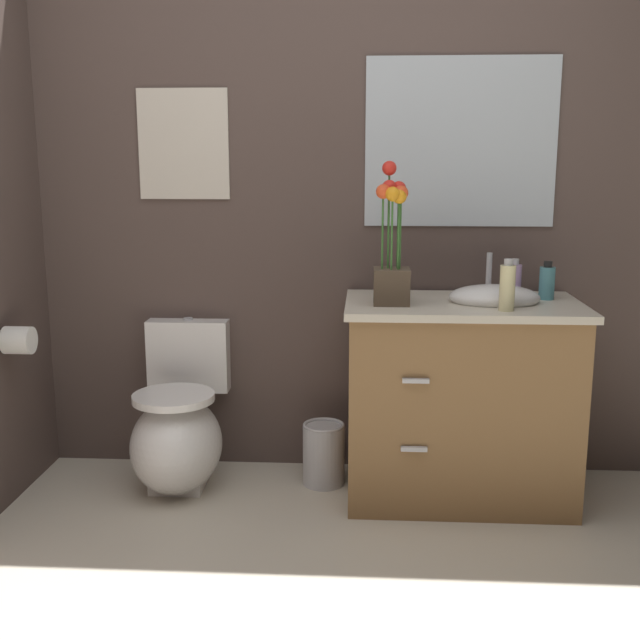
{
  "coord_description": "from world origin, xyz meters",
  "views": [
    {
      "loc": [
        0.17,
        -1.84,
        1.37
      ],
      "look_at": [
        -0.01,
        1.18,
        0.75
      ],
      "focal_mm": 43.54,
      "sensor_mm": 36.0,
      "label": 1
    }
  ],
  "objects_px": {
    "vanity_cabinet": "(461,398)",
    "soap_bottle": "(507,287)",
    "trash_bin": "(324,453)",
    "hand_wash_bottle": "(514,280)",
    "toilet_paper_roll": "(19,340)",
    "lotion_bottle": "(547,282)",
    "flower_vase": "(392,256)",
    "wall_poster": "(183,144)",
    "toilet": "(179,431)",
    "wall_mirror": "(461,142)"
  },
  "relations": [
    {
      "from": "soap_bottle",
      "to": "hand_wash_bottle",
      "type": "height_order",
      "value": "soap_bottle"
    },
    {
      "from": "lotion_bottle",
      "to": "toilet_paper_roll",
      "type": "distance_m",
      "value": 2.13
    },
    {
      "from": "toilet",
      "to": "vanity_cabinet",
      "type": "relative_size",
      "value": 0.69
    },
    {
      "from": "soap_bottle",
      "to": "toilet",
      "type": "bearing_deg",
      "value": 171.38
    },
    {
      "from": "hand_wash_bottle",
      "to": "wall_poster",
      "type": "distance_m",
      "value": 1.51
    },
    {
      "from": "flower_vase",
      "to": "wall_poster",
      "type": "distance_m",
      "value": 1.05
    },
    {
      "from": "vanity_cabinet",
      "to": "toilet_paper_roll",
      "type": "xyz_separation_m",
      "value": [
        -1.76,
        -0.17,
        0.26
      ]
    },
    {
      "from": "hand_wash_bottle",
      "to": "trash_bin",
      "type": "distance_m",
      "value": 1.09
    },
    {
      "from": "flower_vase",
      "to": "soap_bottle",
      "type": "distance_m",
      "value": 0.45
    },
    {
      "from": "flower_vase",
      "to": "wall_poster",
      "type": "relative_size",
      "value": 1.19
    },
    {
      "from": "toilet",
      "to": "soap_bottle",
      "type": "relative_size",
      "value": 3.53
    },
    {
      "from": "toilet",
      "to": "soap_bottle",
      "type": "distance_m",
      "value": 1.49
    },
    {
      "from": "lotion_bottle",
      "to": "hand_wash_bottle",
      "type": "relative_size",
      "value": 0.97
    },
    {
      "from": "vanity_cabinet",
      "to": "hand_wash_bottle",
      "type": "distance_m",
      "value": 0.53
    },
    {
      "from": "toilet",
      "to": "lotion_bottle",
      "type": "bearing_deg",
      "value": 2.13
    },
    {
      "from": "soap_bottle",
      "to": "lotion_bottle",
      "type": "xyz_separation_m",
      "value": [
        0.2,
        0.26,
        -0.02
      ]
    },
    {
      "from": "hand_wash_bottle",
      "to": "soap_bottle",
      "type": "bearing_deg",
      "value": -105.31
    },
    {
      "from": "lotion_bottle",
      "to": "toilet_paper_roll",
      "type": "height_order",
      "value": "lotion_bottle"
    },
    {
      "from": "hand_wash_bottle",
      "to": "wall_mirror",
      "type": "height_order",
      "value": "wall_mirror"
    },
    {
      "from": "toilet",
      "to": "hand_wash_bottle",
      "type": "relative_size",
      "value": 4.31
    },
    {
      "from": "vanity_cabinet",
      "to": "hand_wash_bottle",
      "type": "xyz_separation_m",
      "value": [
        0.21,
        0.12,
        0.47
      ]
    },
    {
      "from": "trash_bin",
      "to": "vanity_cabinet",
      "type": "bearing_deg",
      "value": -8.07
    },
    {
      "from": "soap_bottle",
      "to": "lotion_bottle",
      "type": "relative_size",
      "value": 1.25
    },
    {
      "from": "flower_vase",
      "to": "toilet_paper_roll",
      "type": "relative_size",
      "value": 5.02
    },
    {
      "from": "lotion_bottle",
      "to": "wall_mirror",
      "type": "relative_size",
      "value": 0.19
    },
    {
      "from": "trash_bin",
      "to": "toilet_paper_roll",
      "type": "bearing_deg",
      "value": -168.15
    },
    {
      "from": "flower_vase",
      "to": "hand_wash_bottle",
      "type": "height_order",
      "value": "flower_vase"
    },
    {
      "from": "toilet",
      "to": "lotion_bottle",
      "type": "height_order",
      "value": "lotion_bottle"
    },
    {
      "from": "hand_wash_bottle",
      "to": "toilet_paper_roll",
      "type": "relative_size",
      "value": 1.45
    },
    {
      "from": "lotion_bottle",
      "to": "trash_bin",
      "type": "bearing_deg",
      "value": -179.84
    },
    {
      "from": "lotion_bottle",
      "to": "toilet_paper_roll",
      "type": "xyz_separation_m",
      "value": [
        -2.1,
        -0.25,
        -0.21
      ]
    },
    {
      "from": "hand_wash_bottle",
      "to": "vanity_cabinet",
      "type": "bearing_deg",
      "value": -151.64
    },
    {
      "from": "flower_vase",
      "to": "wall_poster",
      "type": "xyz_separation_m",
      "value": [
        -0.89,
        0.36,
        0.43
      ]
    },
    {
      "from": "trash_bin",
      "to": "wall_poster",
      "type": "height_order",
      "value": "wall_poster"
    },
    {
      "from": "vanity_cabinet",
      "to": "wall_poster",
      "type": "bearing_deg",
      "value": 166.04
    },
    {
      "from": "toilet",
      "to": "toilet_paper_roll",
      "type": "relative_size",
      "value": 6.27
    },
    {
      "from": "trash_bin",
      "to": "wall_poster",
      "type": "bearing_deg",
      "value": 160.86
    },
    {
      "from": "flower_vase",
      "to": "wall_mirror",
      "type": "bearing_deg",
      "value": 50.79
    },
    {
      "from": "wall_poster",
      "to": "toilet_paper_roll",
      "type": "distance_m",
      "value": 1.06
    },
    {
      "from": "toilet_paper_roll",
      "to": "hand_wash_bottle",
      "type": "bearing_deg",
      "value": 8.23
    },
    {
      "from": "vanity_cabinet",
      "to": "soap_bottle",
      "type": "height_order",
      "value": "soap_bottle"
    },
    {
      "from": "hand_wash_bottle",
      "to": "toilet_paper_roll",
      "type": "distance_m",
      "value": 2.01
    },
    {
      "from": "wall_poster",
      "to": "toilet_paper_roll",
      "type": "bearing_deg",
      "value": -141.23
    },
    {
      "from": "flower_vase",
      "to": "toilet_paper_roll",
      "type": "height_order",
      "value": "flower_vase"
    },
    {
      "from": "trash_bin",
      "to": "lotion_bottle",
      "type": "bearing_deg",
      "value": 0.16
    },
    {
      "from": "toilet",
      "to": "soap_bottle",
      "type": "height_order",
      "value": "soap_bottle"
    },
    {
      "from": "toilet",
      "to": "flower_vase",
      "type": "height_order",
      "value": "flower_vase"
    },
    {
      "from": "wall_mirror",
      "to": "toilet_paper_roll",
      "type": "relative_size",
      "value": 7.27
    },
    {
      "from": "vanity_cabinet",
      "to": "soap_bottle",
      "type": "bearing_deg",
      "value": -52.05
    },
    {
      "from": "soap_bottle",
      "to": "lotion_bottle",
      "type": "distance_m",
      "value": 0.33
    }
  ]
}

